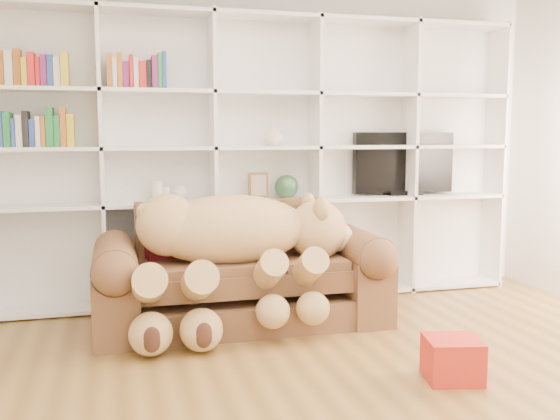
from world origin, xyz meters
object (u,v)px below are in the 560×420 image
object	(u,v)px
teddy_bear	(233,244)
gift_box	(452,359)
sofa	(241,279)
tv	(403,164)

from	to	relation	value
teddy_bear	gift_box	bearing A→B (deg)	-55.98
sofa	teddy_bear	xyz separation A→B (m)	(-0.09, -0.18, 0.30)
sofa	tv	size ratio (longest dim) A/B	2.23
sofa	teddy_bear	bearing A→B (deg)	-115.66
sofa	teddy_bear	world-z (taller)	teddy_bear
gift_box	sofa	bearing A→B (deg)	124.49
sofa	tv	bearing A→B (deg)	22.07
teddy_bear	sofa	bearing A→B (deg)	57.75
gift_box	tv	distance (m)	2.40
tv	teddy_bear	bearing A→B (deg)	-153.95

